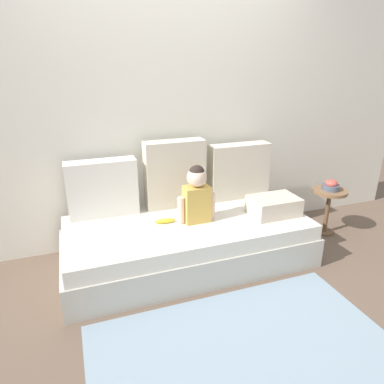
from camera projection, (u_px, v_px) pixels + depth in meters
name	position (u px, v px, depth m)	size (l,w,h in m)	color
ground_plane	(188.00, 261.00, 2.96)	(12.00, 12.00, 0.00)	brown
back_wall	(166.00, 113.00, 3.05)	(5.21, 0.10, 2.35)	silver
couch	(188.00, 242.00, 2.89)	(2.01, 0.91, 0.38)	beige
throw_pillow_left	(103.00, 189.00, 2.85)	(0.57, 0.16, 0.48)	silver
throw_pillow_center	(175.00, 174.00, 3.03)	(0.53, 0.16, 0.59)	beige
throw_pillow_right	(239.00, 171.00, 3.24)	(0.58, 0.16, 0.51)	beige
toddler	(197.00, 194.00, 2.74)	(0.32, 0.16, 0.47)	gold
banana	(165.00, 221.00, 2.78)	(0.17, 0.04, 0.04)	yellow
folded_blanket	(274.00, 206.00, 2.92)	(0.40, 0.28, 0.15)	beige
side_table	(329.00, 201.00, 3.33)	(0.32, 0.32, 0.46)	brown
fruit_bowl	(331.00, 186.00, 3.28)	(0.16, 0.16, 0.10)	#4C5666
floor_rug	(243.00, 347.00, 2.07)	(1.81, 1.00, 0.01)	#8499A8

